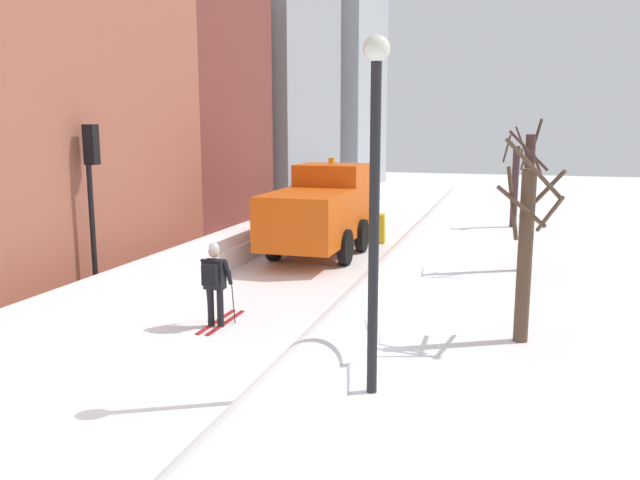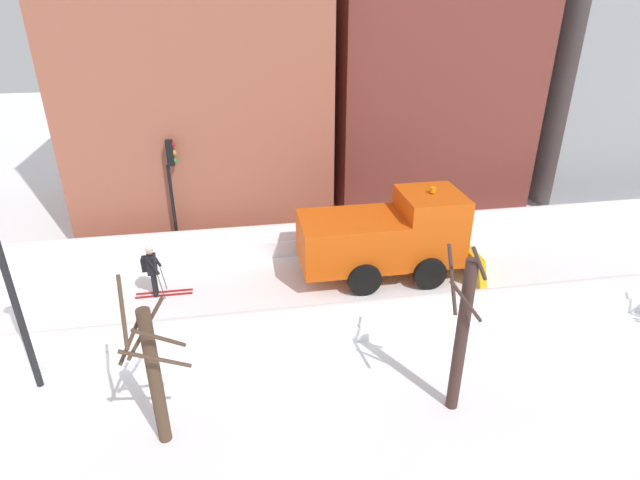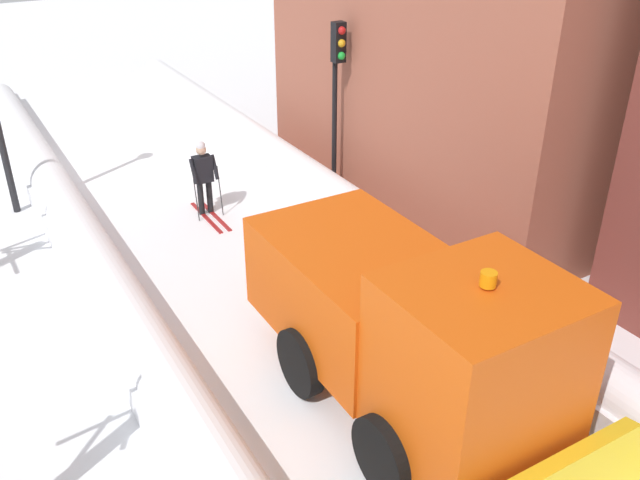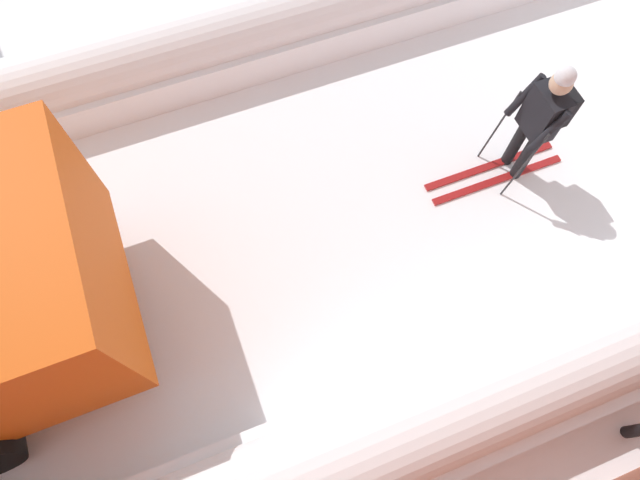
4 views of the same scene
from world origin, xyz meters
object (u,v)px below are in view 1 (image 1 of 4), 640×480
(skier, at_px, (215,280))
(traffic_light_pole, at_px, (92,180))
(street_lamp, at_px, (375,175))
(bare_tree_mid, at_px, (528,200))
(bare_tree_far, at_px, (515,183))
(plow_truck, at_px, (320,211))
(bare_tree_near, at_px, (526,248))

(skier, bearing_deg, traffic_light_pole, 169.88)
(street_lamp, bearing_deg, skier, 148.47)
(traffic_light_pole, xyz_separation_m, bare_tree_mid, (9.56, 6.89, -0.89))
(street_lamp, xyz_separation_m, bare_tree_far, (2.07, 18.33, -1.60))
(bare_tree_mid, bearing_deg, traffic_light_pole, -144.20)
(plow_truck, xyz_separation_m, traffic_light_pole, (-3.21, -7.19, 1.49))
(traffic_light_pole, distance_m, bare_tree_mid, 11.82)
(skier, bearing_deg, street_lamp, -31.53)
(skier, height_order, street_lamp, street_lamp)
(plow_truck, bearing_deg, traffic_light_pole, -114.08)
(traffic_light_pole, height_order, bare_tree_far, traffic_light_pole)
(traffic_light_pole, relative_size, bare_tree_near, 1.06)
(bare_tree_near, xyz_separation_m, bare_tree_far, (-0.22, 15.08, -0.01))
(plow_truck, xyz_separation_m, bare_tree_mid, (6.34, -0.30, 0.60))
(bare_tree_mid, bearing_deg, plow_truck, 177.31)
(skier, relative_size, street_lamp, 0.33)
(street_lamp, distance_m, bare_tree_mid, 10.24)
(plow_truck, height_order, bare_tree_mid, bare_tree_mid)
(plow_truck, distance_m, bare_tree_near, 9.29)
(skier, relative_size, bare_tree_near, 0.45)
(street_lamp, bearing_deg, traffic_light_pole, 157.47)
(bare_tree_far, bearing_deg, street_lamp, -96.45)
(skier, bearing_deg, bare_tree_mid, 49.89)
(street_lamp, distance_m, bare_tree_near, 4.28)
(skier, xyz_separation_m, street_lamp, (3.88, -2.38, 2.45))
(skier, relative_size, traffic_light_pole, 0.43)
(skier, xyz_separation_m, bare_tree_mid, (6.30, 7.48, 1.07))
(bare_tree_near, xyz_separation_m, bare_tree_mid, (0.13, 6.60, 0.21))
(plow_truck, distance_m, street_lamp, 11.06)
(skier, relative_size, bare_tree_far, 0.43)
(plow_truck, relative_size, bare_tree_near, 1.50)
(skier, distance_m, bare_tree_far, 17.05)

